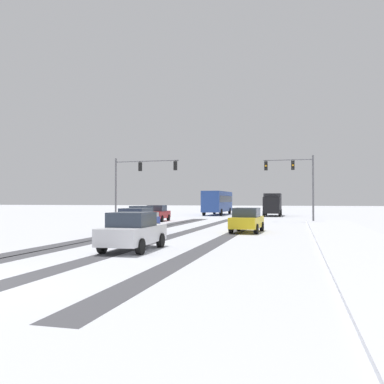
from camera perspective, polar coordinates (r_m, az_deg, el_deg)
The scene contains 14 objects.
wheel_track_left_lane at distance 26.08m, azimuth 5.58°, elevation -5.81°, with size 0.94×39.10×0.01m, color #4C4C51.
wheel_track_right_lane at distance 28.00m, azimuth -8.72°, elevation -5.48°, with size 1.03×39.10×0.01m, color #4C4C51.
wheel_track_center at distance 27.68m, azimuth -7.09°, elevation -5.53°, with size 0.93×39.10×0.01m, color #4C4C51.
wheel_track_oncoming at distance 26.76m, azimuth -1.26°, elevation -5.69°, with size 0.98×39.10×0.01m, color #4C4C51.
sidewalk_kerb_right at distance 24.18m, azimuth 21.36°, elevation -5.97°, with size 4.00×39.10×0.12m, color white.
traffic_signal_near_left at distance 42.50m, azimuth -7.59°, elevation 2.32°, with size 7.03×0.59×6.50m.
traffic_signal_near_right at distance 41.52m, azimuth 14.19°, elevation 2.30°, with size 4.84×0.38×6.50m.
car_red_lead at distance 41.54m, azimuth -4.84°, elevation -2.94°, with size 1.99×4.18×1.62m.
car_silver_second at distance 36.58m, azimuth -6.96°, elevation -3.18°, with size 1.87×4.12×1.62m.
car_yellow_cab_third at distance 27.45m, azimuth 7.62°, elevation -3.87°, with size 2.00×4.18×1.62m.
car_blue_fourth at distance 26.19m, azimuth -7.71°, elevation -4.00°, with size 1.87×4.12×1.62m.
car_white_fifth at distance 17.66m, azimuth -8.21°, elevation -5.39°, with size 1.87×4.12×1.62m.
bus_oncoming at distance 59.94m, azimuth 3.59°, elevation -1.26°, with size 2.72×11.01×3.38m.
box_truck_delivery at distance 56.45m, azimuth 11.12°, elevation -1.61°, with size 2.35×7.42×3.02m.
Camera 1 is at (8.40, -7.92, 2.13)m, focal length 38.44 mm.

